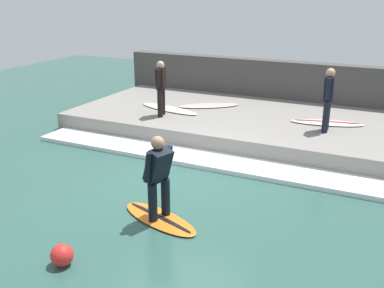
{
  "coord_description": "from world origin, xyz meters",
  "views": [
    {
      "loc": [
        -7.42,
        -3.85,
        3.8
      ],
      "look_at": [
        0.59,
        0.0,
        0.7
      ],
      "focal_mm": 42.0,
      "sensor_mm": 36.0,
      "label": 1
    }
  ],
  "objects_px": {
    "surfer_riding": "(158,173)",
    "marker_buoy": "(62,255)",
    "surfboard_waiting_near": "(327,123)",
    "surfboard_waiting_far": "(169,109)",
    "surfboard_riding": "(160,218)",
    "surfboard_spare": "(209,105)",
    "surfer_waiting_far": "(161,85)",
    "surfer_waiting_near": "(328,96)"
  },
  "relations": [
    {
      "from": "surfer_waiting_near",
      "to": "surfboard_waiting_near",
      "type": "height_order",
      "value": "surfer_waiting_near"
    },
    {
      "from": "surfboard_spare",
      "to": "surfer_waiting_far",
      "type": "bearing_deg",
      "value": 152.9
    },
    {
      "from": "surfer_riding",
      "to": "surfboard_riding",
      "type": "bearing_deg",
      "value": 90.0
    },
    {
      "from": "surfboard_waiting_near",
      "to": "surfboard_spare",
      "type": "distance_m",
      "value": 3.49
    },
    {
      "from": "surfer_riding",
      "to": "surfboard_waiting_near",
      "type": "xyz_separation_m",
      "value": [
        5.59,
        -1.81,
        -0.38
      ]
    },
    {
      "from": "surfer_waiting_near",
      "to": "surfboard_spare",
      "type": "xyz_separation_m",
      "value": [
        0.96,
        3.55,
        -0.84
      ]
    },
    {
      "from": "surfer_waiting_near",
      "to": "surfer_waiting_far",
      "type": "xyz_separation_m",
      "value": [
        -0.53,
        4.31,
        -0.02
      ]
    },
    {
      "from": "surfer_waiting_near",
      "to": "surfboard_waiting_far",
      "type": "distance_m",
      "value": 4.51
    },
    {
      "from": "surfboard_riding",
      "to": "surfboard_waiting_far",
      "type": "xyz_separation_m",
      "value": [
        5.07,
        2.56,
        0.46
      ]
    },
    {
      "from": "surfboard_riding",
      "to": "marker_buoy",
      "type": "xyz_separation_m",
      "value": [
        -1.77,
        0.61,
        0.14
      ]
    },
    {
      "from": "surfer_riding",
      "to": "surfboard_spare",
      "type": "height_order",
      "value": "surfer_riding"
    },
    {
      "from": "marker_buoy",
      "to": "surfboard_waiting_near",
      "type": "bearing_deg",
      "value": -18.15
    },
    {
      "from": "surfer_riding",
      "to": "surfboard_waiting_near",
      "type": "bearing_deg",
      "value": -17.91
    },
    {
      "from": "surfer_waiting_near",
      "to": "surfboard_spare",
      "type": "relative_size",
      "value": 0.85
    },
    {
      "from": "surfboard_riding",
      "to": "surfer_riding",
      "type": "height_order",
      "value": "surfer_riding"
    },
    {
      "from": "surfer_waiting_far",
      "to": "surfboard_waiting_far",
      "type": "height_order",
      "value": "surfer_waiting_far"
    },
    {
      "from": "surfer_riding",
      "to": "surfer_waiting_near",
      "type": "distance_m",
      "value": 5.32
    },
    {
      "from": "surfer_waiting_far",
      "to": "surfboard_waiting_far",
      "type": "bearing_deg",
      "value": 10.47
    },
    {
      "from": "surfboard_spare",
      "to": "surfer_waiting_near",
      "type": "bearing_deg",
      "value": -105.14
    },
    {
      "from": "surfer_riding",
      "to": "marker_buoy",
      "type": "height_order",
      "value": "surfer_riding"
    },
    {
      "from": "surfboard_riding",
      "to": "surfer_waiting_near",
      "type": "xyz_separation_m",
      "value": [
        4.96,
        -1.87,
        1.3
      ]
    },
    {
      "from": "surfer_riding",
      "to": "surfboard_waiting_far",
      "type": "distance_m",
      "value": 5.69
    },
    {
      "from": "surfboard_riding",
      "to": "marker_buoy",
      "type": "relative_size",
      "value": 5.29
    },
    {
      "from": "surfer_riding",
      "to": "surfer_waiting_near",
      "type": "bearing_deg",
      "value": -20.7
    },
    {
      "from": "surfer_waiting_far",
      "to": "surfboard_spare",
      "type": "distance_m",
      "value": 1.87
    },
    {
      "from": "surfer_waiting_far",
      "to": "surfboard_spare",
      "type": "height_order",
      "value": "surfer_waiting_far"
    },
    {
      "from": "surfboard_riding",
      "to": "surfboard_waiting_far",
      "type": "height_order",
      "value": "surfboard_waiting_far"
    },
    {
      "from": "surfboard_spare",
      "to": "marker_buoy",
      "type": "xyz_separation_m",
      "value": [
        -7.69,
        -1.07,
        -0.33
      ]
    },
    {
      "from": "surfboard_riding",
      "to": "marker_buoy",
      "type": "bearing_deg",
      "value": 161.08
    },
    {
      "from": "surfboard_riding",
      "to": "surfer_riding",
      "type": "distance_m",
      "value": 0.84
    },
    {
      "from": "marker_buoy",
      "to": "surfboard_riding",
      "type": "bearing_deg",
      "value": -18.92
    },
    {
      "from": "surfer_riding",
      "to": "surfboard_waiting_far",
      "type": "height_order",
      "value": "surfer_riding"
    },
    {
      "from": "surfboard_waiting_far",
      "to": "marker_buoy",
      "type": "distance_m",
      "value": 7.12
    },
    {
      "from": "surfboard_riding",
      "to": "surfboard_waiting_far",
      "type": "bearing_deg",
      "value": 26.74
    },
    {
      "from": "surfer_waiting_near",
      "to": "surfboard_spare",
      "type": "distance_m",
      "value": 3.77
    },
    {
      "from": "surfboard_waiting_near",
      "to": "marker_buoy",
      "type": "relative_size",
      "value": 5.74
    },
    {
      "from": "surfer_waiting_far",
      "to": "marker_buoy",
      "type": "height_order",
      "value": "surfer_waiting_far"
    },
    {
      "from": "surfer_waiting_far",
      "to": "marker_buoy",
      "type": "distance_m",
      "value": 6.56
    },
    {
      "from": "surfboard_waiting_near",
      "to": "surfboard_spare",
      "type": "height_order",
      "value": "surfboard_waiting_near"
    },
    {
      "from": "surfboard_riding",
      "to": "surfer_waiting_near",
      "type": "bearing_deg",
      "value": -20.7
    },
    {
      "from": "surfer_riding",
      "to": "marker_buoy",
      "type": "distance_m",
      "value": 2.0
    },
    {
      "from": "surfer_riding",
      "to": "surfboard_waiting_near",
      "type": "height_order",
      "value": "surfer_riding"
    }
  ]
}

